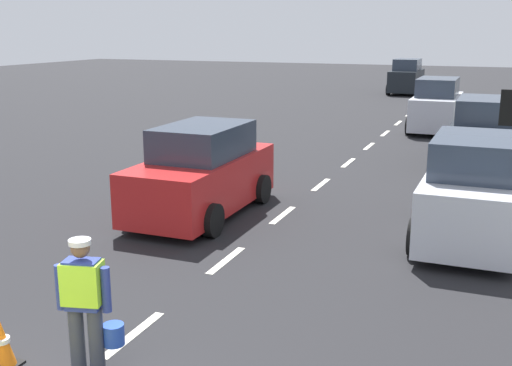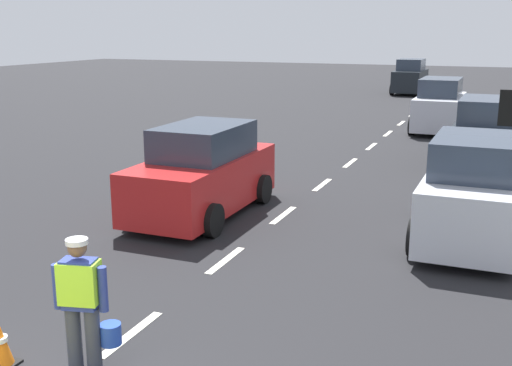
{
  "view_description": "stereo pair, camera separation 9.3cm",
  "coord_description": "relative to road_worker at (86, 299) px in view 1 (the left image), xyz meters",
  "views": [
    {
      "loc": [
        4.43,
        -3.85,
        4.01
      ],
      "look_at": [
        0.0,
        7.12,
        1.1
      ],
      "focal_mm": 44.09,
      "sensor_mm": 36.0,
      "label": 1
    },
    {
      "loc": [
        4.51,
        -3.81,
        4.01
      ],
      "look_at": [
        0.0,
        7.12,
        1.1
      ],
      "focal_mm": 44.09,
      "sensor_mm": 36.0,
      "label": 2
    }
  ],
  "objects": [
    {
      "name": "lane_center_line",
      "position": [
        -0.03,
        23.47,
        -0.93
      ],
      "size": [
        0.14,
        46.4,
        0.01
      ],
      "color": "silver",
      "rests_on": "ground"
    },
    {
      "name": "car_parked_curbside",
      "position": [
        3.88,
        6.79,
        0.02
      ],
      "size": [
        1.92,
        4.15,
        2.06
      ],
      "color": "silver",
      "rests_on": "ground"
    },
    {
      "name": "car_parked_far",
      "position": [
        3.82,
        13.93,
        0.03
      ],
      "size": [
        2.09,
        4.31,
        2.06
      ],
      "color": "black",
      "rests_on": "ground"
    },
    {
      "name": "traffic_cone_near",
      "position": [
        -1.04,
        -0.32,
        -0.62
      ],
      "size": [
        0.36,
        0.36,
        0.62
      ],
      "color": "black",
      "rests_on": "ground"
    },
    {
      "name": "car_oncoming_lead",
      "position": [
        -1.73,
        6.44,
        -0.01
      ],
      "size": [
        2.02,
        4.32,
        1.99
      ],
      "color": "red",
      "rests_on": "ground"
    },
    {
      "name": "ground_plane",
      "position": [
        -0.03,
        19.27,
        -0.93
      ],
      "size": [
        96.0,
        96.0,
        0.0
      ],
      "primitive_type": "plane",
      "color": "black"
    },
    {
      "name": "car_oncoming_third",
      "position": [
        -1.79,
        35.18,
        0.07
      ],
      "size": [
        1.95,
        4.07,
        2.16
      ],
      "color": "black",
      "rests_on": "ground"
    },
    {
      "name": "road_worker",
      "position": [
        0.0,
        0.0,
        0.0
      ],
      "size": [
        0.72,
        0.49,
        1.67
      ],
      "color": "#383D4C",
      "rests_on": "ground"
    },
    {
      "name": "car_outgoing_far",
      "position": [
        1.71,
        20.36,
        0.05
      ],
      "size": [
        1.93,
        4.2,
        2.12
      ],
      "color": "silver",
      "rests_on": "ground"
    }
  ]
}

